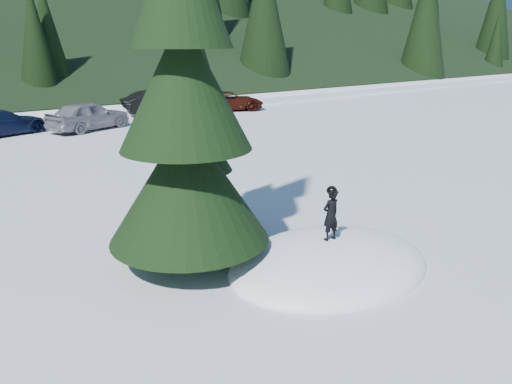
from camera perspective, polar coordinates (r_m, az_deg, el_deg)
ground at (r=10.46m, az=8.35°, el=-8.25°), size 200.00×200.00×0.00m
snow_mound at (r=10.46m, az=8.35°, el=-8.25°), size 4.48×3.52×0.96m
spruce_tall at (r=9.58m, az=-8.16°, el=10.18°), size 3.20×3.20×8.60m
spruce_short at (r=11.47m, az=-7.12°, el=5.14°), size 2.20×2.20×5.37m
child_skier at (r=10.27m, az=8.54°, el=-2.61°), size 0.41×0.28×1.08m
adult_0 at (r=21.26m, az=-7.30°, el=7.15°), size 0.97×0.82×1.75m
adult_1 at (r=24.75m, az=-6.54°, el=8.53°), size 1.11×0.74×1.75m
adult_2 at (r=22.35m, az=-7.64°, el=7.44°), size 1.14×0.79×1.62m
car_3 at (r=27.36m, az=-27.16°, el=7.08°), size 4.69×2.93×1.27m
car_4 at (r=27.32m, az=-18.60°, el=8.28°), size 4.72×3.07×1.49m
car_5 at (r=32.36m, az=-11.11°, el=10.02°), size 4.50×1.66×1.47m
car_6 at (r=33.58m, az=-3.03°, el=10.35°), size 4.92×3.74×1.24m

